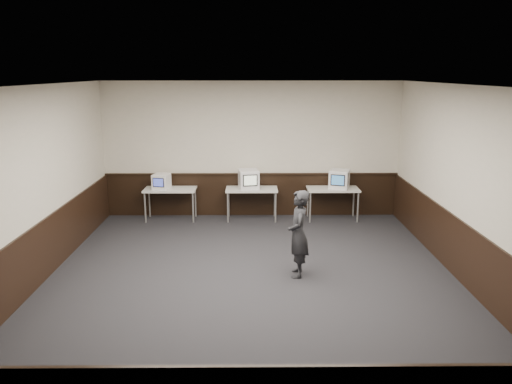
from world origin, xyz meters
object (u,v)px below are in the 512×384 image
desk_center (252,191)px  person (298,234)px  desk_right (333,191)px  emac_right (339,179)px  emac_center (249,179)px  emac_left (161,182)px  desk_left (170,192)px

desk_center → person: person is taller
person → desk_center: bearing=-163.7°
desk_center → desk_right: same height
desk_right → emac_right: 0.32m
emac_center → emac_right: 2.11m
person → emac_right: bearing=162.4°
desk_center → desk_right: (1.90, 0.00, 0.00)m
emac_left → desk_center: bearing=12.7°
desk_left → desk_right: (3.80, 0.00, 0.00)m
desk_left → desk_right: bearing=0.0°
desk_right → emac_center: size_ratio=2.25×
emac_left → person: (2.87, -3.29, -0.18)m
desk_right → person: size_ratio=0.80×
desk_left → emac_center: (1.83, -0.01, 0.29)m
emac_left → emac_center: (2.02, 0.03, 0.04)m
emac_left → emac_center: bearing=12.5°
emac_center → desk_right: bearing=-9.0°
desk_center → desk_right: size_ratio=1.00×
emac_right → desk_right: bearing=-160.9°
desk_center → emac_left: (-2.09, -0.04, 0.25)m
desk_right → emac_center: (-1.97, -0.01, 0.29)m
emac_left → emac_right: bearing=12.2°
desk_left → desk_center: size_ratio=1.00×
desk_center → emac_right: bearing=0.0°
emac_right → emac_center: bearing=-160.9°
desk_center → desk_right: 1.90m
emac_right → person: person is taller
emac_center → emac_right: emac_center is taller
desk_left → desk_center: bearing=0.0°
desk_left → desk_right: same height
desk_right → emac_right: bearing=0.3°
emac_left → emac_right: (4.13, 0.04, 0.04)m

